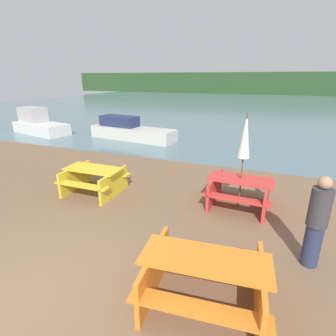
{
  "coord_description": "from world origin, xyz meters",
  "views": [
    {
      "loc": [
        3.19,
        -1.97,
        3.14
      ],
      "look_at": [
        0.77,
        4.15,
        0.85
      ],
      "focal_mm": 28.0,
      "sensor_mm": 36.0,
      "label": 1
    }
  ],
  "objects_px": {
    "picnic_table_red": "(240,190)",
    "umbrella_white": "(245,137)",
    "boat": "(130,131)",
    "picnic_table_orange": "(204,276)",
    "picnic_table_yellow": "(94,178)",
    "boat_second": "(39,124)",
    "person": "(317,222)"
  },
  "relations": [
    {
      "from": "picnic_table_red",
      "to": "umbrella_white",
      "type": "bearing_deg",
      "value": 0.0
    },
    {
      "from": "picnic_table_yellow",
      "to": "picnic_table_orange",
      "type": "bearing_deg",
      "value": -34.61
    },
    {
      "from": "picnic_table_red",
      "to": "umbrella_white",
      "type": "relative_size",
      "value": 0.69
    },
    {
      "from": "picnic_table_orange",
      "to": "boat",
      "type": "distance_m",
      "value": 11.1
    },
    {
      "from": "picnic_table_yellow",
      "to": "umbrella_white",
      "type": "height_order",
      "value": "umbrella_white"
    },
    {
      "from": "picnic_table_yellow",
      "to": "picnic_table_red",
      "type": "relative_size",
      "value": 0.97
    },
    {
      "from": "picnic_table_yellow",
      "to": "picnic_table_red",
      "type": "bearing_deg",
      "value": 9.43
    },
    {
      "from": "picnic_table_orange",
      "to": "picnic_table_yellow",
      "type": "height_order",
      "value": "picnic_table_orange"
    },
    {
      "from": "picnic_table_orange",
      "to": "boat_second",
      "type": "bearing_deg",
      "value": 144.9
    },
    {
      "from": "picnic_table_orange",
      "to": "umbrella_white",
      "type": "relative_size",
      "value": 0.81
    },
    {
      "from": "boat",
      "to": "boat_second",
      "type": "height_order",
      "value": "boat_second"
    },
    {
      "from": "boat",
      "to": "boat_second",
      "type": "relative_size",
      "value": 1.25
    },
    {
      "from": "picnic_table_yellow",
      "to": "boat_second",
      "type": "relative_size",
      "value": 0.41
    },
    {
      "from": "picnic_table_orange",
      "to": "boat_second",
      "type": "relative_size",
      "value": 0.49
    },
    {
      "from": "boat",
      "to": "person",
      "type": "xyz_separation_m",
      "value": [
        7.87,
        -7.6,
        0.4
      ]
    },
    {
      "from": "picnic_table_yellow",
      "to": "person",
      "type": "xyz_separation_m",
      "value": [
        5.39,
        -1.15,
        0.39
      ]
    },
    {
      "from": "picnic_table_red",
      "to": "umbrella_white",
      "type": "height_order",
      "value": "umbrella_white"
    },
    {
      "from": "picnic_table_orange",
      "to": "umbrella_white",
      "type": "bearing_deg",
      "value": 88.49
    },
    {
      "from": "picnic_table_orange",
      "to": "umbrella_white",
      "type": "distance_m",
      "value": 3.58
    },
    {
      "from": "umbrella_white",
      "to": "boat",
      "type": "relative_size",
      "value": 0.48
    },
    {
      "from": "person",
      "to": "boat",
      "type": "bearing_deg",
      "value": 136.0
    },
    {
      "from": "picnic_table_red",
      "to": "person",
      "type": "distance_m",
      "value": 2.35
    },
    {
      "from": "person",
      "to": "picnic_table_orange",
      "type": "bearing_deg",
      "value": -135.44
    },
    {
      "from": "boat",
      "to": "person",
      "type": "relative_size",
      "value": 2.92
    },
    {
      "from": "umbrella_white",
      "to": "boat",
      "type": "xyz_separation_m",
      "value": [
        -6.43,
        5.79,
        -1.38
      ]
    },
    {
      "from": "picnic_table_orange",
      "to": "boat",
      "type": "relative_size",
      "value": 0.39
    },
    {
      "from": "boat",
      "to": "boat_second",
      "type": "bearing_deg",
      "value": -166.3
    },
    {
      "from": "picnic_table_yellow",
      "to": "boat",
      "type": "distance_m",
      "value": 6.91
    },
    {
      "from": "picnic_table_orange",
      "to": "picnic_table_red",
      "type": "distance_m",
      "value": 3.32
    },
    {
      "from": "boat",
      "to": "person",
      "type": "bearing_deg",
      "value": -36.71
    },
    {
      "from": "boat",
      "to": "picnic_table_red",
      "type": "bearing_deg",
      "value": -34.73
    },
    {
      "from": "picnic_table_yellow",
      "to": "umbrella_white",
      "type": "distance_m",
      "value": 4.23
    }
  ]
}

